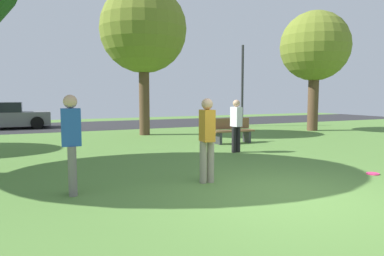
{
  "coord_description": "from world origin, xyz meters",
  "views": [
    {
      "loc": [
        -3.96,
        -4.51,
        1.73
      ],
      "look_at": [
        0.0,
        4.17,
        0.83
      ],
      "focal_mm": 32.64,
      "sensor_mm": 36.0,
      "label": 1
    }
  ],
  "objects_px": {
    "person_walking": "(236,124)",
    "parked_car_grey": "(4,117)",
    "frisbee_disc": "(373,174)",
    "oak_tree_left": "(315,47)",
    "person_bystander": "(207,136)",
    "oak_tree_right": "(143,30)",
    "park_bench": "(232,130)",
    "street_lamp_post": "(242,86)",
    "person_catcher": "(71,140)"
  },
  "relations": [
    {
      "from": "oak_tree_right",
      "to": "person_walking",
      "type": "bearing_deg",
      "value": -78.76
    },
    {
      "from": "frisbee_disc",
      "to": "parked_car_grey",
      "type": "bearing_deg",
      "value": 118.09
    },
    {
      "from": "oak_tree_right",
      "to": "frisbee_disc",
      "type": "relative_size",
      "value": 23.69
    },
    {
      "from": "park_bench",
      "to": "frisbee_disc",
      "type": "bearing_deg",
      "value": 92.12
    },
    {
      "from": "park_bench",
      "to": "person_bystander",
      "type": "bearing_deg",
      "value": 54.19
    },
    {
      "from": "oak_tree_right",
      "to": "person_catcher",
      "type": "xyz_separation_m",
      "value": [
        -3.85,
        -8.45,
        -3.54
      ]
    },
    {
      "from": "park_bench",
      "to": "street_lamp_post",
      "type": "height_order",
      "value": "street_lamp_post"
    },
    {
      "from": "oak_tree_right",
      "to": "street_lamp_post",
      "type": "relative_size",
      "value": 1.42
    },
    {
      "from": "frisbee_disc",
      "to": "street_lamp_post",
      "type": "relative_size",
      "value": 0.06
    },
    {
      "from": "person_catcher",
      "to": "person_bystander",
      "type": "distance_m",
      "value": 2.52
    },
    {
      "from": "person_catcher",
      "to": "parked_car_grey",
      "type": "bearing_deg",
      "value": 100.84
    },
    {
      "from": "oak_tree_right",
      "to": "person_bystander",
      "type": "distance_m",
      "value": 9.47
    },
    {
      "from": "person_bystander",
      "to": "person_catcher",
      "type": "bearing_deg",
      "value": 88.72
    },
    {
      "from": "frisbee_disc",
      "to": "oak_tree_left",
      "type": "bearing_deg",
      "value": 53.95
    },
    {
      "from": "person_bystander",
      "to": "oak_tree_right",
      "type": "bearing_deg",
      "value": -5.34
    },
    {
      "from": "person_walking",
      "to": "parked_car_grey",
      "type": "height_order",
      "value": "person_walking"
    },
    {
      "from": "oak_tree_right",
      "to": "person_bystander",
      "type": "xyz_separation_m",
      "value": [
        -1.34,
        -8.66,
        -3.58
      ]
    },
    {
      "from": "park_bench",
      "to": "street_lamp_post",
      "type": "distance_m",
      "value": 7.43
    },
    {
      "from": "person_catcher",
      "to": "person_walking",
      "type": "xyz_separation_m",
      "value": [
        4.99,
        2.72,
        -0.09
      ]
    },
    {
      "from": "frisbee_disc",
      "to": "park_bench",
      "type": "height_order",
      "value": "park_bench"
    },
    {
      "from": "oak_tree_right",
      "to": "park_bench",
      "type": "bearing_deg",
      "value": -61.6
    },
    {
      "from": "frisbee_disc",
      "to": "park_bench",
      "type": "xyz_separation_m",
      "value": [
        -0.21,
        5.63,
        0.45
      ]
    },
    {
      "from": "person_bystander",
      "to": "person_walking",
      "type": "height_order",
      "value": "person_bystander"
    },
    {
      "from": "person_catcher",
      "to": "park_bench",
      "type": "bearing_deg",
      "value": 40.37
    },
    {
      "from": "frisbee_disc",
      "to": "street_lamp_post",
      "type": "xyz_separation_m",
      "value": [
        3.98,
        11.51,
        2.24
      ]
    },
    {
      "from": "oak_tree_right",
      "to": "person_bystander",
      "type": "bearing_deg",
      "value": -98.78
    },
    {
      "from": "oak_tree_right",
      "to": "person_walking",
      "type": "distance_m",
      "value": 6.88
    },
    {
      "from": "person_catcher",
      "to": "person_bystander",
      "type": "relative_size",
      "value": 1.04
    },
    {
      "from": "oak_tree_left",
      "to": "frisbee_disc",
      "type": "height_order",
      "value": "oak_tree_left"
    },
    {
      "from": "oak_tree_right",
      "to": "street_lamp_post",
      "type": "bearing_deg",
      "value": 17.55
    },
    {
      "from": "frisbee_disc",
      "to": "park_bench",
      "type": "bearing_deg",
      "value": 92.12
    },
    {
      "from": "oak_tree_right",
      "to": "parked_car_grey",
      "type": "bearing_deg",
      "value": 135.49
    },
    {
      "from": "oak_tree_right",
      "to": "person_walking",
      "type": "xyz_separation_m",
      "value": [
        1.14,
        -5.73,
        -3.63
      ]
    },
    {
      "from": "person_walking",
      "to": "park_bench",
      "type": "relative_size",
      "value": 1.0
    },
    {
      "from": "parked_car_grey",
      "to": "park_bench",
      "type": "relative_size",
      "value": 2.71
    },
    {
      "from": "person_bystander",
      "to": "park_bench",
      "type": "bearing_deg",
      "value": -32.36
    },
    {
      "from": "oak_tree_right",
      "to": "frisbee_disc",
      "type": "bearing_deg",
      "value": -76.35
    },
    {
      "from": "oak_tree_right",
      "to": "person_catcher",
      "type": "height_order",
      "value": "oak_tree_right"
    },
    {
      "from": "frisbee_disc",
      "to": "parked_car_grey",
      "type": "xyz_separation_m",
      "value": [
        -8.14,
        15.25,
        0.62
      ]
    },
    {
      "from": "park_bench",
      "to": "oak_tree_left",
      "type": "bearing_deg",
      "value": -159.14
    },
    {
      "from": "oak_tree_left",
      "to": "street_lamp_post",
      "type": "relative_size",
      "value": 1.28
    },
    {
      "from": "parked_car_grey",
      "to": "person_bystander",
      "type": "bearing_deg",
      "value": -72.67
    },
    {
      "from": "person_bystander",
      "to": "oak_tree_left",
      "type": "bearing_deg",
      "value": -49.72
    },
    {
      "from": "person_walking",
      "to": "street_lamp_post",
      "type": "relative_size",
      "value": 0.35
    },
    {
      "from": "person_bystander",
      "to": "frisbee_disc",
      "type": "distance_m",
      "value": 3.86
    },
    {
      "from": "person_bystander",
      "to": "frisbee_disc",
      "type": "height_order",
      "value": "person_bystander"
    },
    {
      "from": "oak_tree_right",
      "to": "parked_car_grey",
      "type": "xyz_separation_m",
      "value": [
        -5.83,
        5.73,
        -3.87
      ]
    },
    {
      "from": "person_walking",
      "to": "parked_car_grey",
      "type": "xyz_separation_m",
      "value": [
        -6.97,
        11.46,
        -0.24
      ]
    },
    {
      "from": "person_catcher",
      "to": "person_walking",
      "type": "height_order",
      "value": "person_catcher"
    },
    {
      "from": "oak_tree_left",
      "to": "person_catcher",
      "type": "xyz_separation_m",
      "value": [
        -11.91,
        -6.83,
        -3.08
      ]
    }
  ]
}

